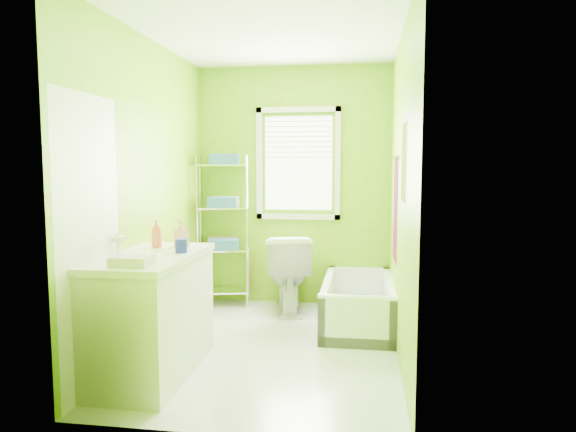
# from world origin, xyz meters

# --- Properties ---
(ground) EXTENTS (2.90, 2.90, 0.00)m
(ground) POSITION_xyz_m (0.00, 0.00, 0.00)
(ground) COLOR silver
(ground) RESTS_ON ground
(room_envelope) EXTENTS (2.14, 2.94, 2.62)m
(room_envelope) POSITION_xyz_m (0.00, 0.00, 1.55)
(room_envelope) COLOR #6FA508
(room_envelope) RESTS_ON ground
(window) EXTENTS (0.92, 0.05, 1.22)m
(window) POSITION_xyz_m (0.05, 1.42, 1.61)
(window) COLOR white
(window) RESTS_ON ground
(door) EXTENTS (0.09, 0.80, 2.00)m
(door) POSITION_xyz_m (-1.04, -1.00, 1.00)
(door) COLOR white
(door) RESTS_ON ground
(right_wall_decor) EXTENTS (0.04, 1.48, 1.17)m
(right_wall_decor) POSITION_xyz_m (1.04, -0.02, 1.32)
(right_wall_decor) COLOR #49081C
(right_wall_decor) RESTS_ON ground
(bathtub) EXTENTS (0.66, 1.41, 0.46)m
(bathtub) POSITION_xyz_m (0.72, 0.70, 0.15)
(bathtub) COLOR white
(bathtub) RESTS_ON ground
(toilet) EXTENTS (0.60, 0.87, 0.82)m
(toilet) POSITION_xyz_m (-0.01, 1.09, 0.41)
(toilet) COLOR white
(toilet) RESTS_ON ground
(vanity) EXTENTS (0.61, 1.19, 1.11)m
(vanity) POSITION_xyz_m (-0.76, -0.68, 0.47)
(vanity) COLOR silver
(vanity) RESTS_ON ground
(wire_shelf_unit) EXTENTS (0.61, 0.49, 1.65)m
(wire_shelf_unit) POSITION_xyz_m (-0.74, 1.28, 1.01)
(wire_shelf_unit) COLOR silver
(wire_shelf_unit) RESTS_ON ground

